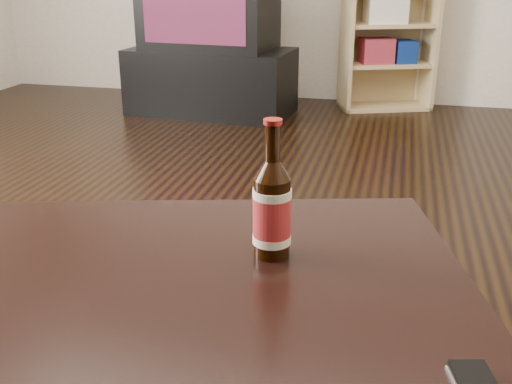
% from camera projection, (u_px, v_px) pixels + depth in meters
% --- Properties ---
extents(floor, '(5.00, 6.00, 0.01)m').
position_uv_depth(floor, '(155.00, 287.00, 1.99)').
color(floor, black).
rests_on(floor, ground).
extents(tv_stand, '(1.15, 0.64, 0.44)m').
position_uv_depth(tv_stand, '(211.00, 81.00, 4.17)').
color(tv_stand, black).
rests_on(tv_stand, floor).
extents(tv, '(0.89, 0.60, 0.64)m').
position_uv_depth(tv, '(209.00, 0.00, 3.97)').
color(tv, black).
rests_on(tv, tv_stand).
extents(bookshelf, '(0.70, 0.50, 1.18)m').
position_uv_depth(bookshelf, '(388.00, 21.00, 4.18)').
color(bookshelf, tan).
rests_on(bookshelf, floor).
extents(coffee_table, '(1.47, 1.08, 0.49)m').
position_uv_depth(coffee_table, '(92.00, 318.00, 1.04)').
color(coffee_table, black).
rests_on(coffee_table, floor).
extents(beer_bottle, '(0.08, 0.08, 0.26)m').
position_uv_depth(beer_bottle, '(272.00, 209.00, 1.09)').
color(beer_bottle, black).
rests_on(beer_bottle, coffee_table).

